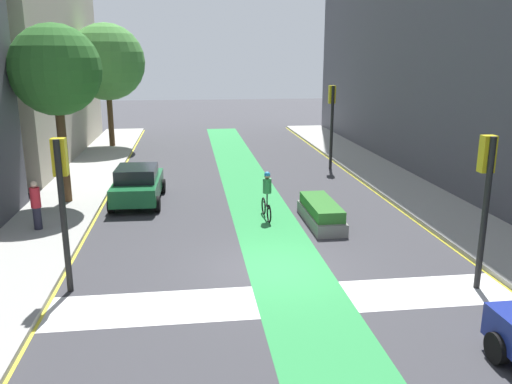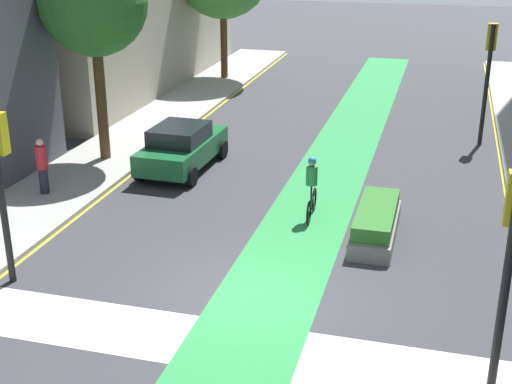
# 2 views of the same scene
# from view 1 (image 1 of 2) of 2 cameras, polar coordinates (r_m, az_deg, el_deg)

# --- Properties ---
(ground_plane) EXTENTS (120.00, 120.00, 0.00)m
(ground_plane) POSITION_cam_1_polar(r_m,az_deg,el_deg) (15.37, 2.02, -8.39)
(ground_plane) COLOR #38383D
(bike_lane_paint) EXTENTS (2.40, 60.00, 0.01)m
(bike_lane_paint) POSITION_cam_1_polar(r_m,az_deg,el_deg) (15.44, 3.49, -8.30)
(bike_lane_paint) COLOR #2D8C47
(bike_lane_paint) RESTS_ON ground_plane
(crosswalk_band) EXTENTS (12.00, 1.80, 0.01)m
(crosswalk_band) POSITION_cam_1_polar(r_m,az_deg,el_deg) (13.59, 3.42, -11.66)
(crosswalk_band) COLOR silver
(crosswalk_band) RESTS_ON ground_plane
(sidewalk_left) EXTENTS (3.00, 60.00, 0.15)m
(sidewalk_left) POSITION_cam_1_polar(r_m,az_deg,el_deg) (16.01, -25.85, -8.69)
(sidewalk_left) COLOR #9E9E99
(sidewalk_left) RESTS_ON ground_plane
(curb_stripe_left) EXTENTS (0.16, 60.00, 0.01)m
(curb_stripe_left) POSITION_cam_1_polar(r_m,az_deg,el_deg) (15.62, -20.54, -8.97)
(curb_stripe_left) COLOR yellow
(curb_stripe_left) RESTS_ON ground_plane
(curb_stripe_right) EXTENTS (0.16, 60.00, 0.01)m
(curb_stripe_right) POSITION_cam_1_polar(r_m,az_deg,el_deg) (17.34, 22.13, -6.76)
(curb_stripe_right) COLOR yellow
(curb_stripe_right) RESTS_ON ground_plane
(traffic_signal_near_right) EXTENTS (0.35, 0.52, 4.07)m
(traffic_signal_near_right) POSITION_cam_1_polar(r_m,az_deg,el_deg) (14.61, 23.78, 0.92)
(traffic_signal_near_right) COLOR black
(traffic_signal_near_right) RESTS_ON ground_plane
(traffic_signal_near_left) EXTENTS (0.35, 0.52, 4.03)m
(traffic_signal_near_left) POSITION_cam_1_polar(r_m,az_deg,el_deg) (14.07, -20.45, 0.64)
(traffic_signal_near_left) COLOR black
(traffic_signal_near_left) RESTS_ON ground_plane
(traffic_signal_far_right) EXTENTS (0.35, 0.52, 4.47)m
(traffic_signal_far_right) POSITION_cam_1_polar(r_m,az_deg,el_deg) (28.55, 8.27, 8.73)
(traffic_signal_far_right) COLOR black
(traffic_signal_far_right) RESTS_ON ground_plane
(car_green_left_far) EXTENTS (2.13, 4.25, 1.57)m
(car_green_left_far) POSITION_cam_1_polar(r_m,az_deg,el_deg) (22.40, -12.77, 0.85)
(car_green_left_far) COLOR #196033
(car_green_left_far) RESTS_ON ground_plane
(cyclist_in_lane) EXTENTS (0.32, 1.73, 1.86)m
(cyclist_in_lane) POSITION_cam_1_polar(r_m,az_deg,el_deg) (19.59, 1.18, -0.26)
(cyclist_in_lane) COLOR black
(cyclist_in_lane) RESTS_ON ground_plane
(pedestrian_sidewalk_left_a) EXTENTS (0.34, 0.34, 1.72)m
(pedestrian_sidewalk_left_a) POSITION_cam_1_polar(r_m,az_deg,el_deg) (19.55, -22.88, -1.30)
(pedestrian_sidewalk_left_a) COLOR #262638
(pedestrian_sidewalk_left_a) RESTS_ON sidewalk_left
(street_tree_near) EXTENTS (3.56, 3.56, 7.10)m
(street_tree_near) POSITION_cam_1_polar(r_m,az_deg,el_deg) (22.34, -21.02, 12.24)
(street_tree_near) COLOR brown
(street_tree_near) RESTS_ON sidewalk_left
(street_tree_far) EXTENTS (4.89, 4.89, 7.89)m
(street_tree_far) POSITION_cam_1_polar(r_m,az_deg,el_deg) (35.92, -15.99, 13.46)
(street_tree_far) COLOR brown
(street_tree_far) RESTS_ON sidewalk_left
(median_planter) EXTENTS (1.08, 3.39, 0.85)m
(median_planter) POSITION_cam_1_polar(r_m,az_deg,el_deg) (19.39, 7.11, -2.28)
(median_planter) COLOR slate
(median_planter) RESTS_ON ground_plane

